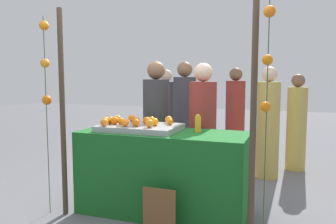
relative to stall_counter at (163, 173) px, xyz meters
The scene contains 33 objects.
ground_plane 0.45m from the stall_counter, ahead, with size 24.00×24.00×0.00m, color slate.
stall_counter is the anchor object (origin of this frame).
orange_tray 0.56m from the stall_counter, behind, with size 0.87×0.60×0.06m, color #9EA0A5.
orange_0 0.56m from the stall_counter, behind, with size 0.08×0.08×0.08m, color orange.
orange_1 0.63m from the stall_counter, 155.95° to the right, with size 0.08×0.08×0.08m, color orange.
orange_2 0.84m from the stall_counter, 167.65° to the left, with size 0.08×0.08×0.08m, color orange.
orange_3 0.69m from the stall_counter, 156.94° to the right, with size 0.08×0.08×0.08m, color orange.
orange_4 0.86m from the stall_counter, behind, with size 0.08×0.08×0.08m, color orange.
orange_5 0.74m from the stall_counter, behind, with size 0.08×0.08×0.08m, color orange.
orange_6 0.58m from the stall_counter, 125.20° to the right, with size 0.09×0.09×0.09m, color orange.
orange_7 0.84m from the stall_counter, behind, with size 0.08×0.08×0.08m, color orange.
orange_8 0.63m from the stall_counter, behind, with size 0.07×0.07×0.07m, color orange.
orange_9 0.61m from the stall_counter, 96.00° to the left, with size 0.08×0.08×0.08m, color orange.
orange_10 0.56m from the stall_counter, 73.46° to the left, with size 0.07×0.07×0.07m, color orange.
orange_11 0.79m from the stall_counter, behind, with size 0.09×0.09×0.09m, color orange.
orange_12 0.79m from the stall_counter, 153.07° to the left, with size 0.08×0.08×0.08m, color orange.
orange_13 0.65m from the stall_counter, behind, with size 0.08×0.08×0.08m, color orange.
orange_14 0.84m from the stall_counter, 160.12° to the right, with size 0.09×0.09×0.09m, color orange.
orange_15 0.60m from the stall_counter, 147.58° to the left, with size 0.09×0.09×0.09m, color orange.
orange_16 0.59m from the stall_counter, behind, with size 0.09×0.09×0.09m, color orange.
juice_bottle 0.66m from the stall_counter, 18.29° to the left, with size 0.06×0.06×0.19m.
chalkboard_sign 0.60m from the stall_counter, 73.16° to the right, with size 0.33×0.03×0.47m.
vendor_left 0.80m from the stall_counter, 117.83° to the left, with size 0.34×0.34×1.68m.
vendor_right 0.75m from the stall_counter, 65.58° to the left, with size 0.33×0.33×1.66m.
crowd_person_0 1.64m from the stall_counter, 99.07° to the left, with size 0.34×0.34×1.71m.
crowd_person_1 2.55m from the stall_counter, 81.54° to the left, with size 0.33×0.33×1.64m.
crowd_person_2 2.04m from the stall_counter, 61.20° to the left, with size 0.33×0.33×1.63m.
crowd_person_3 2.57m from the stall_counter, 109.48° to the left, with size 0.32×0.32×1.61m.
crowd_person_4 2.75m from the stall_counter, 60.06° to the left, with size 0.31×0.31×1.53m.
canopy_post_left 1.25m from the stall_counter, 157.68° to the right, with size 0.06×0.06×2.20m, color #473828.
canopy_post_right 1.25m from the stall_counter, 22.32° to the right, with size 0.06×0.06×2.20m, color #473828.
garland_strand_left 1.70m from the stall_counter, 159.59° to the right, with size 0.10×0.10×2.12m.
garland_strand_right 1.68m from the stall_counter, 22.88° to the right, with size 0.10×0.10×2.12m.
Camera 1 is at (1.31, -3.47, 1.51)m, focal length 37.24 mm.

